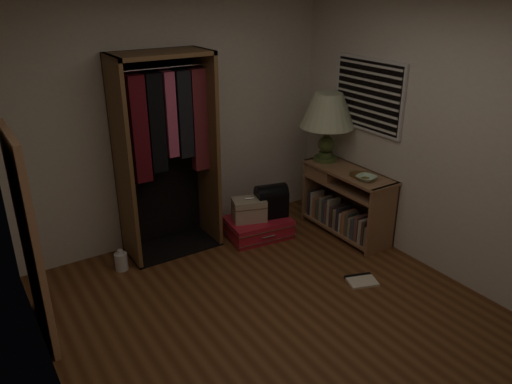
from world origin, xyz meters
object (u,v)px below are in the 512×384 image
black_bag (271,200)px  white_jug (121,261)px  train_case (249,209)px  floor_mirror (29,240)px  pink_suitcase (258,227)px  open_wardrobe (168,138)px  console_bookshelf (344,199)px  table_lamp (328,112)px

black_bag → white_jug: bearing=-171.3°
train_case → floor_mirror: bearing=-149.1°
pink_suitcase → open_wardrobe: bearing=167.7°
open_wardrobe → pink_suitcase: size_ratio=2.71×
pink_suitcase → train_case: bearing=168.5°
console_bookshelf → pink_suitcase: (-0.88, 0.42, -0.28)m
open_wardrobe → pink_suitcase: open_wardrobe is taller
console_bookshelf → table_lamp: size_ratio=1.40×
console_bookshelf → train_case: (-0.97, 0.45, -0.05)m
console_bookshelf → table_lamp: bearing=89.1°
pink_suitcase → train_case: 0.25m
pink_suitcase → table_lamp: (0.88, -0.06, 1.21)m
open_wardrobe → floor_mirror: open_wardrobe is taller
pink_suitcase → black_bag: (0.17, -0.01, 0.30)m
pink_suitcase → white_jug: bearing=-178.2°
train_case → white_jug: bearing=-165.6°
open_wardrobe → pink_suitcase: (0.88, -0.31, -1.10)m
open_wardrobe → pink_suitcase: 1.44m
floor_mirror → table_lamp: size_ratio=2.13×
floor_mirror → pink_suitcase: bearing=11.1°
floor_mirror → open_wardrobe: bearing=27.4°
train_case → black_bag: size_ratio=1.10×
console_bookshelf → black_bag: size_ratio=2.92×
open_wardrobe → black_bag: (1.05, -0.31, -0.81)m
table_lamp → black_bag: bearing=175.9°
open_wardrobe → white_jug: size_ratio=9.31×
console_bookshelf → floor_mirror: 3.27m
console_bookshelf → floor_mirror: floor_mirror is taller
white_jug → train_case: bearing=-4.2°
pink_suitcase → train_case: train_case is taller
open_wardrobe → floor_mirror: 1.71m
console_bookshelf → white_jug: bearing=167.0°
open_wardrobe → table_lamp: size_ratio=2.57×
pink_suitcase → black_bag: size_ratio=1.97×
white_jug → console_bookshelf: bearing=-13.0°
console_bookshelf → train_case: console_bookshelf is taller
white_jug → pink_suitcase: bearing=-5.1°
console_bookshelf → black_bag: bearing=150.0°
console_bookshelf → white_jug: (-2.40, 0.55, -0.30)m
open_wardrobe → console_bookshelf: bearing=-22.4°
pink_suitcase → table_lamp: table_lamp is taller
table_lamp → pink_suitcase: bearing=176.1°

